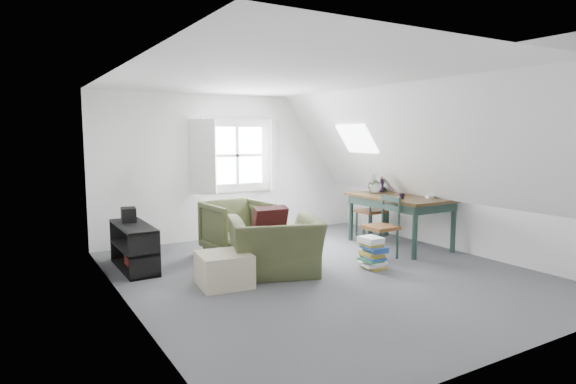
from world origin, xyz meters
TOP-DOWN VIEW (x-y plane):
  - floor at (0.00, 0.00)m, footprint 5.50×5.50m
  - ceiling at (0.00, 0.00)m, footprint 5.50×5.50m
  - wall_back at (0.00, 2.75)m, footprint 5.00×0.00m
  - wall_front at (0.00, -2.75)m, footprint 5.00×0.00m
  - wall_left at (-2.50, 0.00)m, footprint 0.00×5.50m
  - wall_right at (2.50, 0.00)m, footprint 0.00×5.50m
  - slope_left at (-1.55, 0.00)m, footprint 3.19×5.50m
  - slope_right at (1.55, 0.00)m, footprint 3.19×5.50m
  - dormer_window at (0.00, 2.68)m, footprint 1.71×0.35m
  - skylight at (1.55, 1.30)m, footprint 0.35×0.75m
  - armchair_near at (-0.58, 0.30)m, footprint 1.39×1.30m
  - armchair_far at (-0.56, 1.53)m, footprint 0.94×0.96m
  - throw_pillow at (-0.58, 0.45)m, footprint 0.47×0.30m
  - ottoman at (-1.35, 0.20)m, footprint 0.66×0.66m
  - dining_table at (1.93, 0.65)m, footprint 1.00×1.66m
  - demijohn at (1.78, 1.10)m, footprint 0.22×0.22m
  - vase_twigs at (2.03, 1.20)m, footprint 0.07×0.08m
  - cup at (1.68, 0.35)m, footprint 0.09×0.09m
  - paper_box at (2.13, 0.20)m, footprint 0.12×0.09m
  - dining_chair_far at (2.03, 1.43)m, footprint 0.43×0.43m
  - dining_chair_near at (1.20, 0.23)m, footprint 0.43×0.43m
  - media_shelf at (-2.10, 1.47)m, footprint 0.40×1.19m
  - electronics_box at (-2.10, 1.76)m, footprint 0.23×0.29m
  - magazine_stack at (0.69, -0.14)m, footprint 0.32×0.39m

SIDE VIEW (x-z plane):
  - floor at x=0.00m, z-range 0.00..0.00m
  - armchair_near at x=-0.58m, z-range -0.37..0.37m
  - armchair_far at x=-0.56m, z-range -0.41..0.41m
  - ottoman at x=-1.35m, z-range 0.00..0.40m
  - magazine_stack at x=0.69m, z-range 0.00..0.43m
  - media_shelf at x=-2.10m, z-range -0.03..0.58m
  - dining_chair_far at x=2.03m, z-range 0.02..0.93m
  - dining_chair_near at x=1.20m, z-range 0.02..0.93m
  - throw_pillow at x=-0.58m, z-range 0.42..0.89m
  - electronics_box at x=-2.10m, z-range 0.59..0.81m
  - dining_table at x=1.93m, z-range 0.31..1.14m
  - cup at x=1.68m, z-range 0.79..0.87m
  - paper_box at x=2.13m, z-range 0.83..0.87m
  - vase_twigs at x=2.03m, z-range 0.68..1.24m
  - demijohn at x=1.78m, z-range 0.80..1.12m
  - wall_back at x=0.00m, z-range -1.25..3.75m
  - wall_front at x=0.00m, z-range -1.25..3.75m
  - wall_left at x=-2.50m, z-range -1.50..4.00m
  - wall_right at x=2.50m, z-range -1.50..4.00m
  - dormer_window at x=0.00m, z-range 0.80..2.10m
  - skylight at x=1.55m, z-range 1.51..1.98m
  - slope_left at x=-1.55m, z-range -0.47..4.02m
  - slope_right at x=1.55m, z-range -0.47..4.02m
  - ceiling at x=0.00m, z-range 2.50..2.50m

